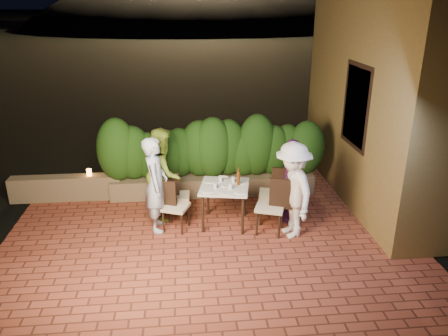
{
  "coord_description": "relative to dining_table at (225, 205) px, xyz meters",
  "views": [
    {
      "loc": [
        -0.4,
        -6.11,
        3.82
      ],
      "look_at": [
        0.31,
        1.04,
        1.05
      ],
      "focal_mm": 35.0,
      "sensor_mm": 36.0,
      "label": 1
    }
  ],
  "objects": [
    {
      "name": "plate_ne",
      "position": [
        0.25,
        -0.29,
        0.38
      ],
      "size": [
        0.23,
        0.23,
        0.01
      ],
      "primitive_type": "cylinder",
      "color": "white",
      "rests_on": "dining_table"
    },
    {
      "name": "plate_nw",
      "position": [
        -0.31,
        -0.2,
        0.38
      ],
      "size": [
        0.2,
        0.2,
        0.01
      ],
      "primitive_type": "cylinder",
      "color": "white",
      "rests_on": "dining_table"
    },
    {
      "name": "chair_right_front",
      "position": [
        0.76,
        -0.37,
        0.13
      ],
      "size": [
        0.61,
        0.61,
        1.02
      ],
      "primitive_type": null,
      "rotation": [
        0.0,
        0.0,
        2.79
      ],
      "color": "black",
      "rests_on": "ground"
    },
    {
      "name": "building_wall",
      "position": [
        3.29,
        1.06,
        2.12
      ],
      "size": [
        1.6,
        5.0,
        5.0
      ],
      "primitive_type": "cube",
      "color": "olive",
      "rests_on": "ground"
    },
    {
      "name": "diner_blue",
      "position": [
        -1.2,
        -0.06,
        0.48
      ],
      "size": [
        0.41,
        0.63,
        1.7
      ],
      "primitive_type": "imported",
      "rotation": [
        0.0,
        0.0,
        1.56
      ],
      "color": "silver",
      "rests_on": "ground"
    },
    {
      "name": "plate_sw",
      "position": [
        -0.26,
        0.24,
        0.38
      ],
      "size": [
        0.21,
        0.21,
        0.01
      ],
      "primitive_type": "cylinder",
      "color": "white",
      "rests_on": "dining_table"
    },
    {
      "name": "planter",
      "position": [
        -0.11,
        1.36,
        -0.17
      ],
      "size": [
        4.2,
        0.55,
        0.4
      ],
      "primitive_type": "cube",
      "color": "#716048",
      "rests_on": "ground"
    },
    {
      "name": "diner_white",
      "position": [
        1.09,
        -0.5,
        0.46
      ],
      "size": [
        0.84,
        1.19,
        1.68
      ],
      "primitive_type": "imported",
      "rotation": [
        0.0,
        0.0,
        -1.35
      ],
      "color": "white",
      "rests_on": "ground"
    },
    {
      "name": "hill",
      "position": [
        1.69,
        59.06,
        -4.38
      ],
      "size": [
        52.0,
        40.0,
        22.0
      ],
      "primitive_type": "ellipsoid",
      "color": "black",
      "rests_on": "ground"
    },
    {
      "name": "ground",
      "position": [
        -0.31,
        -0.94,
        -0.4
      ],
      "size": [
        400.0,
        400.0,
        0.0
      ],
      "primitive_type": "plane",
      "color": "black",
      "rests_on": "ground"
    },
    {
      "name": "window_pane",
      "position": [
        2.51,
        0.56,
        1.62
      ],
      "size": [
        0.08,
        1.0,
        1.4
      ],
      "primitive_type": "cube",
      "color": "black",
      "rests_on": "building_wall"
    },
    {
      "name": "glass_ne",
      "position": [
        0.09,
        -0.15,
        0.43
      ],
      "size": [
        0.06,
        0.06,
        0.11
      ],
      "primitive_type": "cylinder",
      "color": "silver",
      "rests_on": "dining_table"
    },
    {
      "name": "diner_purple",
      "position": [
        1.22,
        0.06,
        0.41
      ],
      "size": [
        0.73,
        0.99,
        1.56
      ],
      "primitive_type": "imported",
      "rotation": [
        0.0,
        0.0,
        -2.01
      ],
      "color": "#682264",
      "rests_on": "ground"
    },
    {
      "name": "plate_se",
      "position": [
        0.33,
        0.13,
        0.38
      ],
      "size": [
        0.21,
        0.21,
        0.01
      ],
      "primitive_type": "cylinder",
      "color": "white",
      "rests_on": "dining_table"
    },
    {
      "name": "chair_right_back",
      "position": [
        0.89,
        0.12,
        0.13
      ],
      "size": [
        0.56,
        0.56,
        1.02
      ],
      "primitive_type": null,
      "rotation": [
        0.0,
        0.0,
        2.92
      ],
      "color": "black",
      "rests_on": "ground"
    },
    {
      "name": "plate_front",
      "position": [
        -0.01,
        -0.3,
        0.38
      ],
      "size": [
        0.21,
        0.21,
        0.01
      ],
      "primitive_type": "cylinder",
      "color": "white",
      "rests_on": "dining_table"
    },
    {
      "name": "bowl",
      "position": [
        0.02,
        0.31,
        0.39
      ],
      "size": [
        0.22,
        0.22,
        0.04
      ],
      "primitive_type": "imported",
      "rotation": [
        0.0,
        0.0,
        -0.55
      ],
      "color": "white",
      "rests_on": "dining_table"
    },
    {
      "name": "glass_nw",
      "position": [
        -0.17,
        -0.1,
        0.43
      ],
      "size": [
        0.06,
        0.06,
        0.1
      ],
      "primitive_type": "cylinder",
      "color": "silver",
      "rests_on": "dining_table"
    },
    {
      "name": "glass_sw",
      "position": [
        -0.05,
        0.18,
        0.43
      ],
      "size": [
        0.07,
        0.07,
        0.12
      ],
      "primitive_type": "cylinder",
      "color": "silver",
      "rests_on": "dining_table"
    },
    {
      "name": "dining_table",
      "position": [
        0.0,
        0.0,
        0.0
      ],
      "size": [
        0.99,
        0.99,
        0.75
      ],
      "primitive_type": null,
      "rotation": [
        0.0,
        0.0,
        -0.19
      ],
      "color": "white",
      "rests_on": "ground"
    },
    {
      "name": "glass_se",
      "position": [
        0.17,
        0.13,
        0.43
      ],
      "size": [
        0.07,
        0.07,
        0.11
      ],
      "primitive_type": "cylinder",
      "color": "silver",
      "rests_on": "dining_table"
    },
    {
      "name": "plate_centre",
      "position": [
        0.0,
        0.03,
        0.38
      ],
      "size": [
        0.2,
        0.2,
        0.01
      ],
      "primitive_type": "cylinder",
      "color": "white",
      "rests_on": "dining_table"
    },
    {
      "name": "parapet",
      "position": [
        -3.11,
        1.36,
        -0.12
      ],
      "size": [
        2.2,
        0.3,
        0.5
      ],
      "primitive_type": "cube",
      "color": "#716048",
      "rests_on": "ground"
    },
    {
      "name": "hedge",
      "position": [
        -0.11,
        1.36,
        0.57
      ],
      "size": [
        4.0,
        0.7,
        1.1
      ],
      "primitive_type": null,
      "color": "#1C4212",
      "rests_on": "planter"
    },
    {
      "name": "beer_bottle",
      "position": [
        0.25,
        0.03,
        0.54
      ],
      "size": [
        0.06,
        0.06,
        0.33
      ],
      "primitive_type": null,
      "color": "#552C0E",
      "rests_on": "dining_table"
    },
    {
      "name": "terrace_floor",
      "position": [
        -0.31,
        -0.44,
        -0.45
      ],
      "size": [
        7.0,
        6.0,
        0.15
      ],
      "primitive_type": "cube",
      "color": "brown",
      "rests_on": "ground"
    },
    {
      "name": "diner_green",
      "position": [
        -1.09,
        0.49,
        0.47
      ],
      "size": [
        0.66,
        0.84,
        1.7
      ],
      "primitive_type": "imported",
      "rotation": [
        0.0,
        0.0,
        1.55
      ],
      "color": "#90B538",
      "rests_on": "ground"
    },
    {
      "name": "chair_left_front",
      "position": [
        -0.87,
        -0.11,
        0.08
      ],
      "size": [
        0.54,
        0.54,
        0.9
      ],
      "primitive_type": null,
      "rotation": [
        0.0,
        0.0,
        -0.38
      ],
      "color": "black",
      "rests_on": "ground"
    },
    {
      "name": "parapet_lamp",
      "position": [
        -2.62,
        1.36,
        0.2
      ],
      "size": [
        0.1,
        0.1,
        0.14
      ],
      "primitive_type": "cylinder",
      "color": "orange",
      "rests_on": "parapet"
    },
    {
      "name": "window_frame",
      "position": [
        2.5,
        0.56,
        1.62
      ],
      "size": [
        0.06,
        1.15,
        1.55
      ],
      "primitive_type": "cube",
      "color": "black",
      "rests_on": "building_wall"
    },
    {
      "name": "chair_left_back",
      "position": [
        -0.83,
        0.38,
        0.06
      ],
      "size": [
        0.42,
        0.42,
        0.87
      ],
      "primitive_type": null,
      "rotation": [
        0.0,
        0.0,
        -0.05
      ],
      "color": "black",
      "rests_on": "ground"
    }
  ]
}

